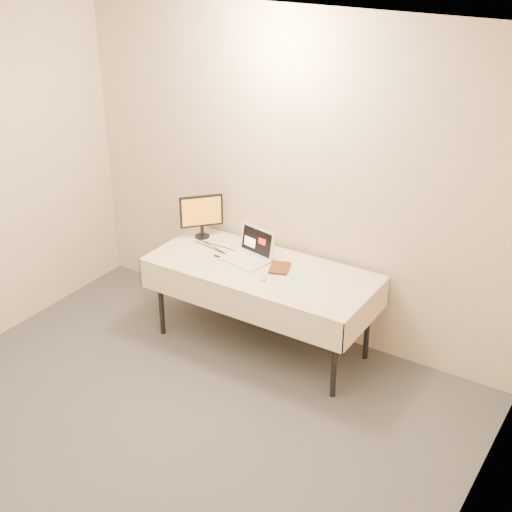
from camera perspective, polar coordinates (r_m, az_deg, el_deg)
The scene contains 10 objects.
ground at distance 4.84m, azimuth -13.20°, elevation -18.40°, with size 5.00×5.00×0.00m, color #3C3C41.
back_wall at distance 5.80m, azimuth 2.85°, elevation 6.20°, with size 4.00×0.10×2.70m, color beige.
table at distance 5.72m, azimuth 0.44°, elevation -1.49°, with size 1.86×0.81×0.74m.
laptop at distance 5.79m, azimuth -0.48°, elevation 0.28°, with size 0.41×0.36×0.25m.
monitor at distance 6.13m, azimuth -4.39°, elevation 3.45°, with size 0.27×0.29×0.39m.
book at distance 5.63m, azimuth 1.14°, elevation -0.04°, with size 0.15×0.02×0.21m, color brown.
alarm_clock at distance 5.93m, azimuth 0.11°, elevation 0.57°, with size 0.13×0.09×0.05m.
clicker at distance 5.51m, azimuth 0.64°, elevation -1.80°, with size 0.04×0.09×0.02m, color #B9B9BB.
paper_form at distance 5.51m, azimuth 3.34°, elevation -1.98°, with size 0.11×0.27×0.00m, color #B3E0B2.
usb_dongle at distance 5.86m, azimuth -3.11°, elevation -0.03°, with size 0.06×0.02×0.01m, color black.
Camera 1 is at (2.66, -2.24, 3.37)m, focal length 50.00 mm.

